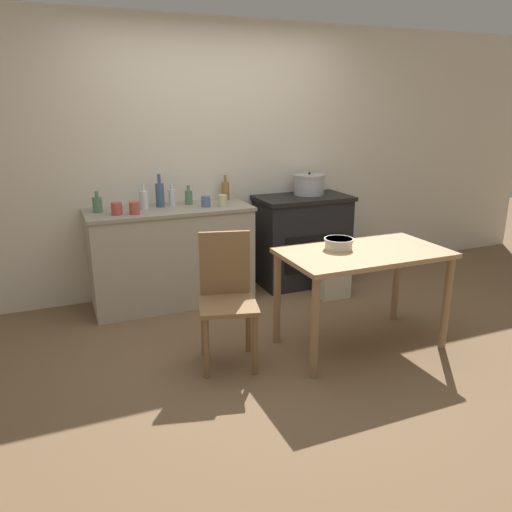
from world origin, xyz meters
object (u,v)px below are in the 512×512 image
mixing_bowl_large (339,243)px  bottle_center_right (160,194)px  stock_pot (309,184)px  bottle_left (189,197)px  bottle_mid_left (97,204)px  bottle_far_left (225,190)px  cup_far_right (134,208)px  chair (227,295)px  bottle_center_left (144,199)px  cup_right (117,209)px  cup_end_right (206,201)px  bottle_center (172,197)px  work_table (363,265)px  stove (302,240)px  cup_mid_right (222,201)px  flour_sack (333,279)px

mixing_bowl_large → bottle_center_right: size_ratio=0.75×
stock_pot → bottle_left: stock_pot is taller
mixing_bowl_large → bottle_mid_left: 2.08m
bottle_far_left → bottle_mid_left: bearing=-173.8°
bottle_left → stock_pot: bearing=-1.1°
mixing_bowl_large → cup_far_right: size_ratio=2.11×
stock_pot → bottle_left: size_ratio=1.80×
chair → cup_far_right: cup_far_right is taller
bottle_far_left → bottle_left: 0.40m
bottle_center_left → chair: bearing=-76.6°
bottle_far_left → cup_right: 1.11m
bottle_far_left → mixing_bowl_large: bearing=-76.6°
mixing_bowl_large → cup_far_right: cup_far_right is taller
cup_far_right → cup_end_right: 0.65m
bottle_center → cup_right: (-0.53, -0.22, -0.03)m
work_table → bottle_center_right: size_ratio=4.13×
stove → bottle_center: size_ratio=4.62×
bottle_center → cup_mid_right: size_ratio=1.97×
bottle_left → mixing_bowl_large: bearing=-62.0°
chair → bottle_center: (-0.04, 1.36, 0.48)m
work_table → chair: 1.04m
stove → work_table: 1.48m
cup_end_right → bottle_center_left: bearing=168.1°
work_table → stock_pot: 1.58m
flour_sack → cup_far_right: 1.96m
stove → mixing_bowl_large: size_ratio=4.24×
flour_sack → mixing_bowl_large: mixing_bowl_large is taller
bottle_far_left → bottle_center: bearing=-171.4°
chair → bottle_center_right: (-0.15, 1.33, 0.51)m
cup_mid_right → cup_far_right: size_ratio=0.99×
bottle_center_left → cup_right: bearing=-150.1°
work_table → bottle_far_left: (-0.50, 1.62, 0.34)m
mixing_bowl_large → cup_far_right: (-1.29, 1.16, 0.15)m
bottle_center_left → stove: bearing=-0.6°
mixing_bowl_large → stove: bearing=73.2°
stock_pot → bottle_center: 1.40m
bottle_left → bottle_mid_left: size_ratio=0.97×
flour_sack → bottle_center: bearing=157.3°
stove → cup_right: (-1.83, -0.13, 0.49)m
bottle_center_left → bottle_center_right: bottle_center_right is taller
cup_right → cup_far_right: size_ratio=1.00×
stock_pot → bottle_far_left: same height
cup_end_right → bottle_center: bearing=145.3°
work_table → cup_end_right: bearing=120.2°
bottle_center → cup_far_right: bottle_center is taller
bottle_center_right → flour_sack: bearing=-20.2°
stove → cup_end_right: 1.16m
bottle_mid_left → cup_end_right: size_ratio=1.86×
stock_pot → cup_far_right: size_ratio=3.04×
bottle_center → bottle_mid_left: bearing=-175.7°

